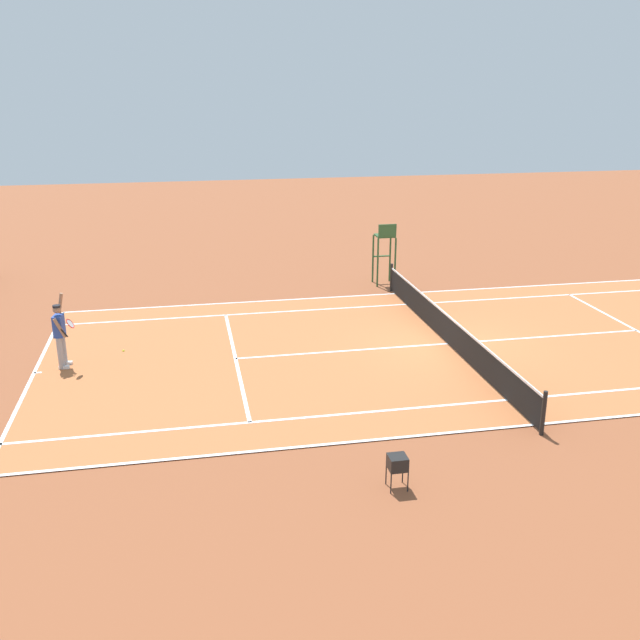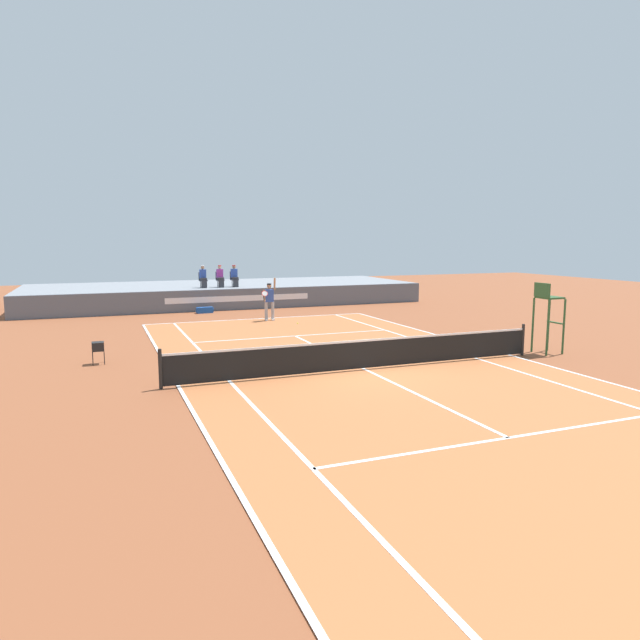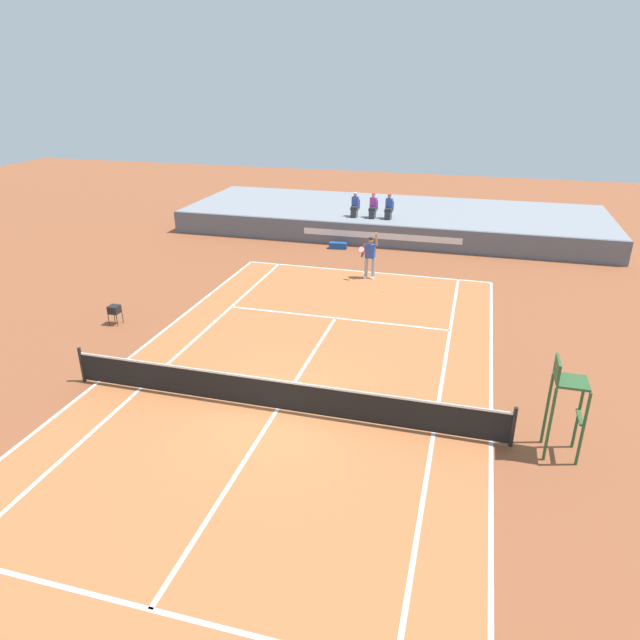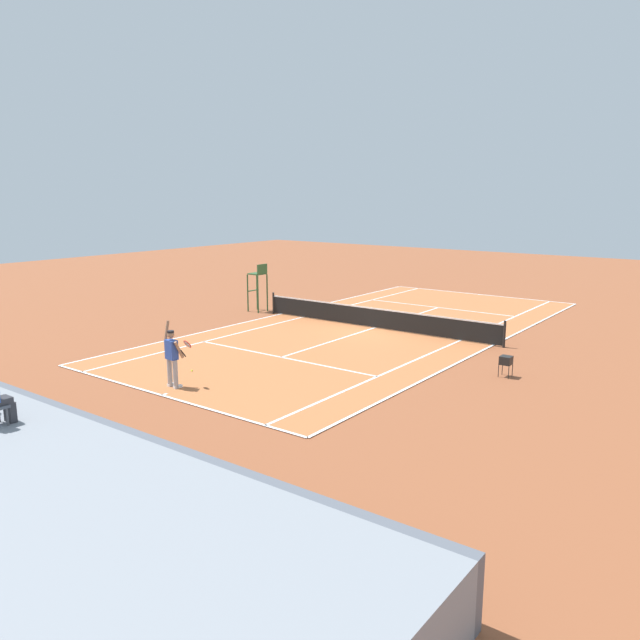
{
  "view_description": "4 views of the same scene",
  "coord_description": "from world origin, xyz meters",
  "px_view_note": "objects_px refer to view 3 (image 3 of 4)",
  "views": [
    {
      "loc": [
        -19.05,
        7.65,
        7.53
      ],
      "look_at": [
        0.1,
        3.91,
        1.0
      ],
      "focal_mm": 39.8,
      "sensor_mm": 36.0,
      "label": 1
    },
    {
      "loc": [
        -7.36,
        -14.91,
        3.87
      ],
      "look_at": [
        0.1,
        3.91,
        1.0
      ],
      "focal_mm": 31.64,
      "sensor_mm": 36.0,
      "label": 2
    },
    {
      "loc": [
        4.55,
        -12.22,
        8.25
      ],
      "look_at": [
        0.1,
        3.91,
        1.0
      ],
      "focal_mm": 32.09,
      "sensor_mm": 36.0,
      "label": 3
    },
    {
      "loc": [
        -14.33,
        23.2,
        5.85
      ],
      "look_at": [
        0.1,
        3.91,
        1.0
      ],
      "focal_mm": 34.94,
      "sensor_mm": 36.0,
      "label": 4
    }
  ],
  "objects_px": {
    "spectator_seated_1": "(373,206)",
    "umpire_chair": "(566,396)",
    "tennis_ball": "(384,291)",
    "spectator_seated_2": "(389,207)",
    "tennis_player": "(370,256)",
    "equipment_bag": "(338,246)",
    "spectator_seated_0": "(355,205)",
    "ball_hopper": "(114,309)"
  },
  "relations": [
    {
      "from": "tennis_player",
      "to": "umpire_chair",
      "type": "distance_m",
      "value": 12.97
    },
    {
      "from": "spectator_seated_0",
      "to": "tennis_player",
      "type": "xyz_separation_m",
      "value": [
        2.05,
        -6.3,
        -0.8
      ]
    },
    {
      "from": "spectator_seated_1",
      "to": "ball_hopper",
      "type": "distance_m",
      "value": 15.21
    },
    {
      "from": "equipment_bag",
      "to": "tennis_ball",
      "type": "bearing_deg",
      "value": -59.52
    },
    {
      "from": "spectator_seated_0",
      "to": "umpire_chair",
      "type": "height_order",
      "value": "spectator_seated_0"
    },
    {
      "from": "umpire_chair",
      "to": "ball_hopper",
      "type": "distance_m",
      "value": 14.92
    },
    {
      "from": "tennis_ball",
      "to": "spectator_seated_2",
      "type": "bearing_deg",
      "value": 98.19
    },
    {
      "from": "tennis_player",
      "to": "ball_hopper",
      "type": "bearing_deg",
      "value": -136.83
    },
    {
      "from": "spectator_seated_2",
      "to": "tennis_player",
      "type": "xyz_separation_m",
      "value": [
        0.23,
        -6.3,
        -0.8
      ]
    },
    {
      "from": "tennis_player",
      "to": "equipment_bag",
      "type": "distance_m",
      "value": 4.8
    },
    {
      "from": "spectator_seated_0",
      "to": "equipment_bag",
      "type": "height_order",
      "value": "spectator_seated_0"
    },
    {
      "from": "spectator_seated_1",
      "to": "tennis_player",
      "type": "distance_m",
      "value": 6.44
    },
    {
      "from": "spectator_seated_1",
      "to": "spectator_seated_2",
      "type": "height_order",
      "value": "same"
    },
    {
      "from": "equipment_bag",
      "to": "spectator_seated_0",
      "type": "bearing_deg",
      "value": 80.95
    },
    {
      "from": "tennis_ball",
      "to": "umpire_chair",
      "type": "relative_size",
      "value": 0.03
    },
    {
      "from": "umpire_chair",
      "to": "spectator_seated_1",
      "type": "bearing_deg",
      "value": 113.74
    },
    {
      "from": "spectator_seated_2",
      "to": "umpire_chair",
      "type": "distance_m",
      "value": 18.74
    },
    {
      "from": "spectator_seated_2",
      "to": "umpire_chair",
      "type": "xyz_separation_m",
      "value": [
        6.83,
        -17.45,
        -0.23
      ]
    },
    {
      "from": "spectator_seated_0",
      "to": "tennis_ball",
      "type": "relative_size",
      "value": 18.6
    },
    {
      "from": "spectator_seated_1",
      "to": "spectator_seated_0",
      "type": "bearing_deg",
      "value": 180.0
    },
    {
      "from": "equipment_bag",
      "to": "ball_hopper",
      "type": "relative_size",
      "value": 1.33
    },
    {
      "from": "tennis_player",
      "to": "ball_hopper",
      "type": "relative_size",
      "value": 2.98
    },
    {
      "from": "spectator_seated_0",
      "to": "umpire_chair",
      "type": "bearing_deg",
      "value": -63.62
    },
    {
      "from": "spectator_seated_2",
      "to": "umpire_chair",
      "type": "relative_size",
      "value": 0.52
    },
    {
      "from": "spectator_seated_1",
      "to": "tennis_ball",
      "type": "distance_m",
      "value": 8.28
    },
    {
      "from": "tennis_player",
      "to": "ball_hopper",
      "type": "xyz_separation_m",
      "value": [
        -7.78,
        -7.29,
        -0.42
      ]
    },
    {
      "from": "spectator_seated_2",
      "to": "tennis_ball",
      "type": "height_order",
      "value": "spectator_seated_2"
    },
    {
      "from": "spectator_seated_0",
      "to": "tennis_ball",
      "type": "distance_m",
      "value": 8.56
    },
    {
      "from": "spectator_seated_0",
      "to": "spectator_seated_2",
      "type": "relative_size",
      "value": 1.0
    },
    {
      "from": "spectator_seated_0",
      "to": "equipment_bag",
      "type": "xyz_separation_m",
      "value": [
        -0.36,
        -2.23,
        -1.63
      ]
    },
    {
      "from": "tennis_player",
      "to": "tennis_ball",
      "type": "xyz_separation_m",
      "value": [
        0.9,
        -1.54,
        -0.96
      ]
    },
    {
      "from": "spectator_seated_1",
      "to": "equipment_bag",
      "type": "height_order",
      "value": "spectator_seated_1"
    },
    {
      "from": "spectator_seated_2",
      "to": "spectator_seated_1",
      "type": "bearing_deg",
      "value": 180.0
    },
    {
      "from": "tennis_ball",
      "to": "tennis_player",
      "type": "bearing_deg",
      "value": 120.32
    },
    {
      "from": "spectator_seated_0",
      "to": "ball_hopper",
      "type": "relative_size",
      "value": 1.81
    },
    {
      "from": "spectator_seated_1",
      "to": "umpire_chair",
      "type": "distance_m",
      "value": 19.06
    },
    {
      "from": "tennis_player",
      "to": "umpire_chair",
      "type": "xyz_separation_m",
      "value": [
        6.61,
        -11.15,
        0.56
      ]
    },
    {
      "from": "tennis_player",
      "to": "equipment_bag",
      "type": "xyz_separation_m",
      "value": [
        -2.4,
        4.07,
        -0.83
      ]
    },
    {
      "from": "tennis_ball",
      "to": "equipment_bag",
      "type": "height_order",
      "value": "equipment_bag"
    },
    {
      "from": "spectator_seated_1",
      "to": "tennis_ball",
      "type": "xyz_separation_m",
      "value": [
        1.97,
        -7.85,
        -1.76
      ]
    },
    {
      "from": "tennis_ball",
      "to": "equipment_bag",
      "type": "xyz_separation_m",
      "value": [
        -3.3,
        5.61,
        0.13
      ]
    },
    {
      "from": "tennis_player",
      "to": "umpire_chair",
      "type": "relative_size",
      "value": 0.85
    }
  ]
}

